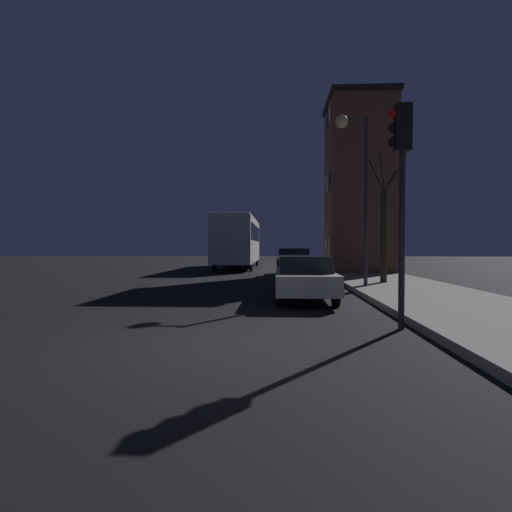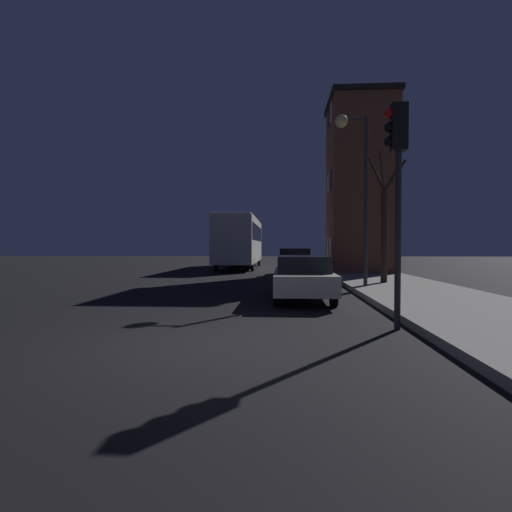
{
  "view_description": "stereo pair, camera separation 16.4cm",
  "coord_description": "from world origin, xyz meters",
  "px_view_note": "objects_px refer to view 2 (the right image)",
  "views": [
    {
      "loc": [
        1.29,
        -6.48,
        1.61
      ],
      "look_at": [
        0.39,
        9.92,
        1.22
      ],
      "focal_mm": 28.0,
      "sensor_mm": 36.0,
      "label": 1
    },
    {
      "loc": [
        1.45,
        -6.47,
        1.61
      ],
      "look_at": [
        0.39,
        9.92,
        1.22
      ],
      "focal_mm": 28.0,
      "sensor_mm": 36.0,
      "label": 2
    }
  ],
  "objects_px": {
    "traffic_light": "(397,168)",
    "bus": "(240,239)",
    "car_mid_lane": "(294,261)",
    "streetlamp": "(354,163)",
    "car_near_lane": "(302,276)",
    "bare_tree": "(385,222)"
  },
  "relations": [
    {
      "from": "traffic_light",
      "to": "bus",
      "type": "height_order",
      "value": "traffic_light"
    },
    {
      "from": "bus",
      "to": "traffic_light",
      "type": "bearing_deg",
      "value": -76.37
    },
    {
      "from": "traffic_light",
      "to": "car_mid_lane",
      "type": "relative_size",
      "value": 0.99
    },
    {
      "from": "streetlamp",
      "to": "bus",
      "type": "height_order",
      "value": "streetlamp"
    },
    {
      "from": "traffic_light",
      "to": "car_near_lane",
      "type": "distance_m",
      "value": 5.21
    },
    {
      "from": "car_near_lane",
      "to": "traffic_light",
      "type": "bearing_deg",
      "value": -70.01
    },
    {
      "from": "bare_tree",
      "to": "bus",
      "type": "xyz_separation_m",
      "value": [
        -7.27,
        13.46,
        -0.37
      ]
    },
    {
      "from": "traffic_light",
      "to": "bus",
      "type": "xyz_separation_m",
      "value": [
        -5.33,
        21.99,
        -0.9
      ]
    },
    {
      "from": "bare_tree",
      "to": "bus",
      "type": "bearing_deg",
      "value": 118.36
    },
    {
      "from": "bus",
      "to": "car_near_lane",
      "type": "height_order",
      "value": "bus"
    },
    {
      "from": "traffic_light",
      "to": "bare_tree",
      "type": "height_order",
      "value": "bare_tree"
    },
    {
      "from": "streetlamp",
      "to": "bare_tree",
      "type": "xyz_separation_m",
      "value": [
        1.51,
        1.63,
        -2.07
      ]
    },
    {
      "from": "traffic_light",
      "to": "car_near_lane",
      "type": "bearing_deg",
      "value": 109.99
    },
    {
      "from": "car_near_lane",
      "to": "car_mid_lane",
      "type": "distance_m",
      "value": 9.98
    },
    {
      "from": "bus",
      "to": "bare_tree",
      "type": "bearing_deg",
      "value": -61.64
    },
    {
      "from": "traffic_light",
      "to": "bare_tree",
      "type": "xyz_separation_m",
      "value": [
        1.94,
        8.53,
        -0.53
      ]
    },
    {
      "from": "traffic_light",
      "to": "bus",
      "type": "bearing_deg",
      "value": 103.63
    },
    {
      "from": "car_near_lane",
      "to": "car_mid_lane",
      "type": "relative_size",
      "value": 1.03
    },
    {
      "from": "streetlamp",
      "to": "traffic_light",
      "type": "relative_size",
      "value": 1.43
    },
    {
      "from": "bare_tree",
      "to": "car_near_lane",
      "type": "height_order",
      "value": "bare_tree"
    },
    {
      "from": "car_near_lane",
      "to": "car_mid_lane",
      "type": "height_order",
      "value": "car_mid_lane"
    },
    {
      "from": "bus",
      "to": "car_mid_lane",
      "type": "height_order",
      "value": "bus"
    }
  ]
}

